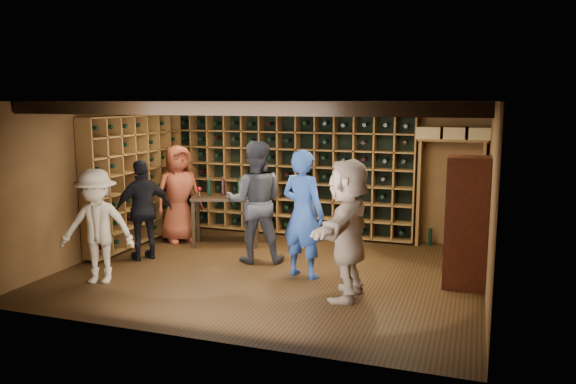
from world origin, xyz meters
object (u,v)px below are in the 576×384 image
(guest_woman_black, at_px, (144,210))
(guest_red_floral, at_px, (179,194))
(man_grey_suit, at_px, (255,202))
(guest_beige, at_px, (348,229))
(display_cabinet, at_px, (466,225))
(tasting_table, at_px, (226,202))
(guest_khaki, at_px, (97,226))
(man_blue_shirt, at_px, (303,214))

(guest_woman_black, bearing_deg, guest_red_floral, -140.85)
(man_grey_suit, xyz_separation_m, guest_beige, (1.73, -1.15, -0.05))
(guest_red_floral, bearing_deg, man_grey_suit, -75.05)
(display_cabinet, bearing_deg, tasting_table, 165.94)
(guest_khaki, xyz_separation_m, tasting_table, (0.80, 2.44, -0.03))
(display_cabinet, xyz_separation_m, tasting_table, (-4.02, 1.01, -0.09))
(man_grey_suit, height_order, guest_khaki, man_grey_suit)
(guest_woman_black, height_order, guest_beige, guest_beige)
(display_cabinet, bearing_deg, man_blue_shirt, -173.02)
(man_grey_suit, xyz_separation_m, guest_woman_black, (-1.72, -0.46, -0.15))
(man_grey_suit, bearing_deg, guest_red_floral, -40.95)
(guest_khaki, distance_m, tasting_table, 2.57)
(tasting_table, bearing_deg, guest_beige, -55.03)
(guest_khaki, bearing_deg, man_grey_suit, 27.47)
(man_grey_suit, xyz_separation_m, guest_red_floral, (-1.76, 0.73, -0.08))
(man_blue_shirt, relative_size, guest_khaki, 1.15)
(man_blue_shirt, xyz_separation_m, guest_red_floral, (-2.70, 1.23, -0.05))
(man_grey_suit, distance_m, guest_red_floral, 1.91)
(display_cabinet, relative_size, guest_red_floral, 1.01)
(man_grey_suit, bearing_deg, guest_beige, 127.98)
(man_blue_shirt, distance_m, guest_beige, 1.02)
(display_cabinet, distance_m, guest_woman_black, 4.87)
(guest_woman_black, distance_m, guest_khaki, 1.21)
(man_grey_suit, relative_size, guest_beige, 1.06)
(guest_khaki, xyz_separation_m, guest_beige, (3.40, 0.52, 0.10))
(man_blue_shirt, relative_size, guest_beige, 1.02)
(guest_red_floral, relative_size, guest_khaki, 1.09)
(guest_khaki, distance_m, guest_beige, 3.45)
(man_grey_suit, relative_size, guest_khaki, 1.19)
(man_grey_suit, xyz_separation_m, tasting_table, (-0.87, 0.77, -0.18))
(display_cabinet, relative_size, man_blue_shirt, 0.95)
(man_blue_shirt, distance_m, guest_khaki, 2.86)
(display_cabinet, relative_size, tasting_table, 1.37)
(guest_khaki, height_order, tasting_table, guest_khaki)
(display_cabinet, distance_m, guest_khaki, 5.03)
(man_blue_shirt, bearing_deg, guest_red_floral, -8.18)
(man_blue_shirt, xyz_separation_m, guest_khaki, (-2.61, -1.16, -0.12))
(guest_red_floral, distance_m, guest_woman_black, 1.19)
(guest_woman_black, relative_size, guest_beige, 0.89)
(guest_khaki, height_order, guest_beige, guest_beige)
(man_blue_shirt, xyz_separation_m, guest_woman_black, (-2.66, 0.05, -0.12))
(guest_red_floral, bearing_deg, guest_beige, -80.82)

